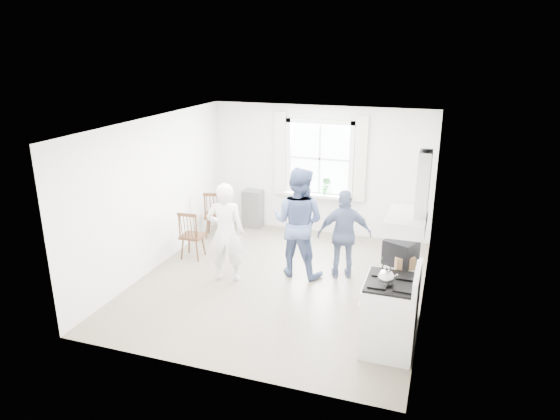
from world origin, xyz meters
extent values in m
cube|color=gray|center=(0.00, 0.00, -0.01)|extent=(4.62, 5.12, 0.02)
cube|color=silver|center=(0.00, 2.52, 1.30)|extent=(4.62, 0.04, 2.64)
cube|color=silver|center=(0.00, -2.52, 1.30)|extent=(4.62, 0.04, 2.64)
cube|color=silver|center=(-2.27, 0.00, 1.30)|extent=(0.04, 5.12, 2.64)
cube|color=silver|center=(2.27, 0.00, 1.30)|extent=(0.04, 5.12, 2.64)
cube|color=white|center=(0.00, 0.00, 2.61)|extent=(4.62, 5.12, 0.02)
cube|color=white|center=(0.00, 2.48, 1.55)|extent=(1.20, 0.02, 1.40)
cube|color=white|center=(0.00, 2.46, 2.29)|extent=(1.38, 0.09, 0.09)
cube|color=white|center=(0.00, 2.46, 0.81)|extent=(1.38, 0.09, 0.09)
cube|color=white|center=(-0.65, 2.46, 1.55)|extent=(0.09, 0.09, 1.58)
cube|color=white|center=(0.65, 2.46, 1.55)|extent=(0.09, 0.09, 1.58)
cube|color=white|center=(0.00, 2.38, 0.82)|extent=(1.38, 0.24, 0.06)
cube|color=beige|center=(-0.82, 2.44, 1.60)|extent=(0.24, 0.05, 1.70)
cube|color=beige|center=(0.82, 2.44, 1.60)|extent=(0.24, 0.05, 1.70)
cube|color=white|center=(2.02, -1.35, 1.74)|extent=(0.45, 0.76, 0.18)
cube|color=white|center=(2.17, -1.35, 2.21)|extent=(0.14, 0.30, 0.76)
cube|color=slate|center=(-1.40, 2.33, 0.40)|extent=(0.40, 0.30, 0.80)
cube|color=white|center=(1.91, -1.35, 0.46)|extent=(0.65, 0.76, 0.92)
cube|color=black|center=(1.91, -1.35, 0.94)|extent=(0.61, 0.72, 0.03)
cube|color=white|center=(2.20, -1.35, 1.02)|extent=(0.06, 0.76, 0.20)
cylinder|color=silver|center=(1.56, -1.35, 0.70)|extent=(0.02, 0.61, 0.02)
sphere|color=silver|center=(1.84, -1.46, 1.05)|extent=(0.20, 0.20, 0.20)
cylinder|color=silver|center=(1.84, -1.46, 0.99)|extent=(0.18, 0.18, 0.04)
torus|color=black|center=(1.84, -1.46, 1.17)|extent=(0.12, 0.06, 0.13)
cube|color=white|center=(1.98, -0.65, 0.45)|extent=(0.50, 0.55, 0.90)
cube|color=black|center=(1.94, -0.69, 0.99)|extent=(0.49, 0.47, 0.18)
cube|color=black|center=(1.94, -0.69, 1.16)|extent=(0.49, 0.47, 0.16)
cube|color=#967148|center=(2.00, -0.79, 0.98)|extent=(0.31, 0.28, 0.17)
cube|color=#3F2314|center=(-1.90, 1.55, 0.44)|extent=(0.51, 0.50, 0.05)
cube|color=#3F2314|center=(-1.85, 1.38, 0.71)|extent=(0.39, 0.18, 0.53)
cylinder|color=#3F2314|center=(-1.90, 1.55, 0.21)|extent=(0.04, 0.04, 0.42)
cube|color=#3F2314|center=(-1.84, 0.45, 0.41)|extent=(0.40, 0.38, 0.05)
cube|color=#3F2314|center=(-1.83, 0.29, 0.66)|extent=(0.37, 0.07, 0.49)
cylinder|color=#3F2314|center=(-1.84, 0.45, 0.20)|extent=(0.03, 0.03, 0.39)
imported|color=white|center=(-0.86, -0.19, 0.83)|extent=(0.74, 0.74, 1.66)
imported|color=#4C5E8E|center=(0.18, 0.40, 0.93)|extent=(0.99, 0.99, 1.85)
imported|color=navy|center=(0.93, 0.53, 0.75)|extent=(1.10, 1.10, 1.51)
imported|color=#36793A|center=(0.18, 2.36, 1.03)|extent=(0.27, 0.27, 0.37)
camera|label=1|loc=(2.38, -7.03, 3.70)|focal=32.00mm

